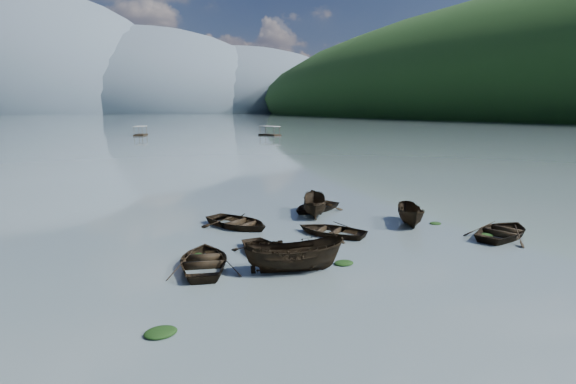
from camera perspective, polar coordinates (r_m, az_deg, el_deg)
name	(u,v)px	position (r m, az deg, el deg)	size (l,w,h in m)	color
ground_plane	(402,275)	(22.17, 14.28, -10.21)	(2400.00, 2400.00, 0.00)	slate
haze_mtn_b	(30,113)	(916.72, -29.91, 8.69)	(520.00, 520.00, 340.00)	#475666
haze_mtn_c	(148,113)	(928.38, -17.36, 9.60)	(520.00, 520.00, 260.00)	#475666
haze_mtn_d	(235,112)	(974.51, -6.72, 10.02)	(520.00, 520.00, 220.00)	#475666
rowboat_0	(264,254)	(24.54, -3.01, -7.84)	(2.92, 4.10, 0.85)	black
rowboat_1	(205,267)	(22.99, -10.51, -9.29)	(3.56, 4.98, 1.03)	black
rowboat_2	(294,271)	(22.01, 0.79, -10.02)	(1.81, 4.82, 1.86)	black
rowboat_3	(331,234)	(28.29, 5.47, -5.37)	(3.15, 4.42, 0.91)	black
rowboat_4	(503,236)	(30.74, 25.64, -5.09)	(3.62, 5.06, 1.05)	black
rowboat_5	(410,224)	(31.72, 15.28, -3.94)	(1.55, 4.13, 1.59)	black
rowboat_6	(238,227)	(30.09, -6.39, -4.41)	(3.54, 4.96, 1.03)	black
rowboat_7	(315,210)	(34.69, 3.44, -2.35)	(3.22, 4.51, 0.93)	black
rowboat_8	(314,215)	(33.29, 3.33, -2.90)	(1.66, 4.41, 1.70)	black
weed_clump_0	(161,334)	(16.98, -15.86, -16.97)	(1.16, 0.95, 0.25)	black
weed_clump_1	(324,260)	(23.65, 4.55, -8.57)	(1.13, 0.90, 0.25)	black
weed_clump_2	(344,264)	(23.14, 7.10, -9.06)	(1.03, 0.82, 0.22)	black
weed_clump_3	(435,224)	(32.26, 18.21, -3.86)	(0.82, 0.70, 0.18)	black
weed_clump_4	(486,236)	(30.47, 23.85, -5.08)	(0.99, 0.79, 0.21)	black
weed_clump_5	(192,257)	(24.58, -12.05, -8.03)	(1.09, 0.88, 0.23)	black
weed_clump_6	(228,226)	(30.40, -7.69, -4.28)	(0.97, 0.81, 0.20)	black
weed_clump_7	(410,212)	(35.38, 15.24, -2.45)	(1.13, 0.90, 0.25)	black
pontoon_centre	(141,136)	(138.67, -18.20, 6.83)	(2.82, 6.77, 2.59)	black
pontoon_right	(270,136)	(131.92, -2.33, 7.18)	(2.84, 6.81, 2.61)	black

